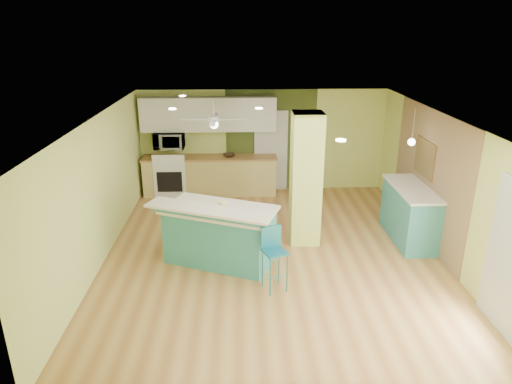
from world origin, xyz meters
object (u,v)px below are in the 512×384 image
bar_stool (273,248)px  fruit_bowl (229,155)px  peninsula (219,234)px  side_counter (411,213)px  canister (223,206)px

bar_stool → fruit_bowl: size_ratio=3.58×
peninsula → bar_stool: peninsula is taller
bar_stool → side_counter: size_ratio=0.62×
peninsula → bar_stool: size_ratio=2.23×
peninsula → canister: (0.08, -0.10, 0.56)m
canister → peninsula: bearing=127.5°
side_counter → bar_stool: bearing=-149.3°
side_counter → canister: size_ratio=9.27×
bar_stool → canister: (-0.79, 0.79, 0.40)m
side_counter → canister: (-3.56, -0.85, 0.55)m
peninsula → canister: 0.57m
side_counter → peninsula: bearing=-168.4°
peninsula → fruit_bowl: bearing=110.6°
peninsula → side_counter: size_ratio=1.38×
fruit_bowl → canister: 3.55m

